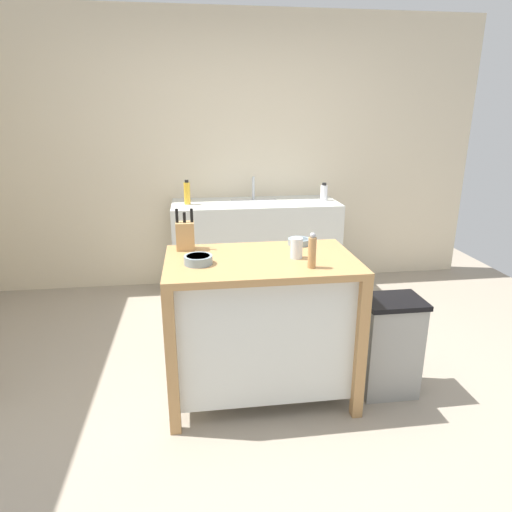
{
  "coord_description": "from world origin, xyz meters",
  "views": [
    {
      "loc": [
        -0.36,
        -2.29,
        1.69
      ],
      "look_at": [
        -0.0,
        0.33,
        0.84
      ],
      "focal_mm": 31.36,
      "sensor_mm": 36.0,
      "label": 1
    }
  ],
  "objects": [
    {
      "name": "wall_back",
      "position": [
        0.0,
        2.19,
        1.3
      ],
      "size": [
        4.96,
        0.1,
        2.6
      ],
      "primitive_type": "cube",
      "color": "beige",
      "rests_on": "ground"
    },
    {
      "name": "bottle_spray_cleaner",
      "position": [
        0.87,
        1.85,
        0.96
      ],
      "size": [
        0.07,
        0.07,
        0.17
      ],
      "color": "white",
      "rests_on": "sink_counter"
    },
    {
      "name": "ground_plane",
      "position": [
        0.0,
        0.0,
        0.0
      ],
      "size": [
        5.96,
        5.96,
        0.0
      ],
      "primitive_type": "plane",
      "color": "gray",
      "rests_on": "ground"
    },
    {
      "name": "pepper_grinder",
      "position": [
        0.25,
        -0.07,
        0.98
      ],
      "size": [
        0.04,
        0.04,
        0.2
      ],
      "color": "#AD7F4C",
      "rests_on": "kitchen_island"
    },
    {
      "name": "bowl_stoneware_deep",
      "position": [
        -0.36,
        0.08,
        0.92
      ],
      "size": [
        0.16,
        0.16,
        0.05
      ],
      "color": "gray",
      "rests_on": "kitchen_island"
    },
    {
      "name": "bowl_ceramic_wide",
      "position": [
        0.28,
        0.38,
        0.91
      ],
      "size": [
        0.14,
        0.14,
        0.04
      ],
      "color": "gray",
      "rests_on": "kitchen_island"
    },
    {
      "name": "kitchen_island",
      "position": [
        -0.0,
        0.13,
        0.5
      ],
      "size": [
        1.1,
        0.68,
        0.89
      ],
      "color": "#AD7F4C",
      "rests_on": "ground"
    },
    {
      "name": "sink_faucet",
      "position": [
        0.2,
        1.98,
        1.0
      ],
      "size": [
        0.02,
        0.02,
        0.22
      ],
      "color": "#B7BCC1",
      "rests_on": "sink_counter"
    },
    {
      "name": "drinking_cup",
      "position": [
        0.2,
        0.11,
        0.95
      ],
      "size": [
        0.07,
        0.07,
        0.12
      ],
      "color": "silver",
      "rests_on": "kitchen_island"
    },
    {
      "name": "bottle_dish_soap",
      "position": [
        -0.43,
        1.82,
        0.99
      ],
      "size": [
        0.06,
        0.06,
        0.22
      ],
      "color": "yellow",
      "rests_on": "sink_counter"
    },
    {
      "name": "trash_bin",
      "position": [
        0.79,
        0.04,
        0.32
      ],
      "size": [
        0.36,
        0.28,
        0.63
      ],
      "color": "gray",
      "rests_on": "ground"
    },
    {
      "name": "knife_block",
      "position": [
        -0.43,
        0.37,
        0.98
      ],
      "size": [
        0.11,
        0.09,
        0.25
      ],
      "color": "tan",
      "rests_on": "kitchen_island"
    },
    {
      "name": "sink_counter",
      "position": [
        0.2,
        1.84,
        0.45
      ],
      "size": [
        1.56,
        0.6,
        0.89
      ],
      "color": "silver",
      "rests_on": "ground"
    }
  ]
}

